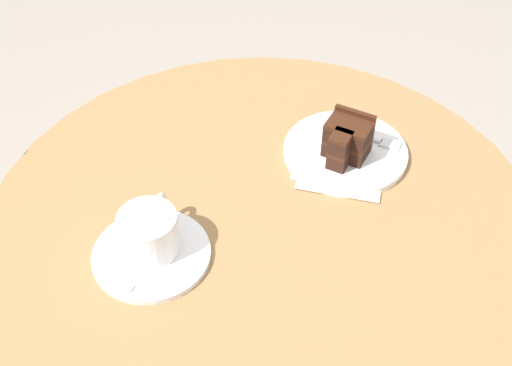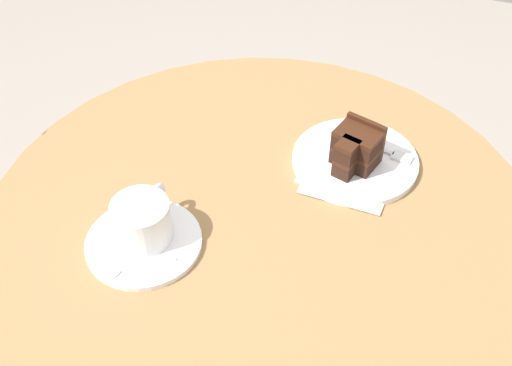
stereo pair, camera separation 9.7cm
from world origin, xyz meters
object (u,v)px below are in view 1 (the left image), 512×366
(coffee_cup, at_px, (149,231))
(saucer, at_px, (152,254))
(cake_plate, at_px, (345,152))
(cake_slice, at_px, (347,139))
(teaspoon, at_px, (146,281))
(fork, at_px, (371,139))
(napkin, at_px, (344,164))

(coffee_cup, bearing_deg, saucer, -166.07)
(saucer, height_order, cake_plate, cake_plate)
(coffee_cup, bearing_deg, cake_slice, -44.69)
(saucer, height_order, coffee_cup, coffee_cup)
(saucer, bearing_deg, teaspoon, -169.40)
(teaspoon, relative_size, cake_plate, 0.39)
(cake_plate, bearing_deg, teaspoon, 143.96)
(coffee_cup, relative_size, fork, 0.84)
(coffee_cup, xyz_separation_m, fork, (0.30, -0.29, -0.03))
(saucer, distance_m, cake_slice, 0.36)
(teaspoon, bearing_deg, coffee_cup, -113.41)
(saucer, xyz_separation_m, teaspoon, (-0.05, -0.01, 0.01))
(cake_slice, distance_m, napkin, 0.04)
(fork, bearing_deg, cake_plate, -131.66)
(saucer, xyz_separation_m, cake_plate, (0.28, -0.25, 0.00))
(teaspoon, relative_size, napkin, 0.47)
(fork, bearing_deg, teaspoon, -117.62)
(cake_slice, bearing_deg, coffee_cup, 135.31)
(fork, distance_m, napkin, 0.07)
(teaspoon, xyz_separation_m, cake_plate, (0.33, -0.24, -0.01))
(teaspoon, bearing_deg, cake_slice, -161.79)
(cake_plate, bearing_deg, fork, -51.78)
(coffee_cup, bearing_deg, teaspoon, -168.85)
(coffee_cup, distance_m, cake_plate, 0.37)
(coffee_cup, relative_size, cake_slice, 1.27)
(saucer, distance_m, fork, 0.42)
(napkin, bearing_deg, cake_plate, 4.04)
(cake_slice, bearing_deg, cake_plate, 1.52)
(coffee_cup, relative_size, cake_plate, 0.55)
(fork, bearing_deg, saucer, -122.88)
(teaspoon, distance_m, fork, 0.45)
(saucer, bearing_deg, fork, -43.00)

